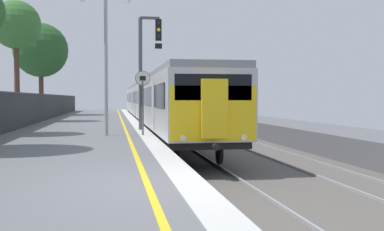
{
  "coord_description": "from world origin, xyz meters",
  "views": [
    {
      "loc": [
        -0.92,
        -8.09,
        1.48
      ],
      "look_at": [
        1.82,
        8.11,
        0.87
      ],
      "focal_mm": 43.63,
      "sensor_mm": 36.0,
      "label": 1
    }
  ],
  "objects": [
    {
      "name": "ground",
      "position": [
        2.64,
        0.0,
        -0.61
      ],
      "size": [
        17.4,
        110.0,
        1.21
      ],
      "color": "slate"
    },
    {
      "name": "commuter_train_at_platform",
      "position": [
        2.1,
        26.51,
        1.27
      ],
      "size": [
        2.83,
        41.97,
        3.81
      ],
      "color": "#B7B7BC",
      "rests_on": "ground"
    },
    {
      "name": "signal_gantry",
      "position": [
        0.61,
        13.87,
        3.3
      ],
      "size": [
        1.1,
        0.24,
        5.3
      ],
      "color": "#47474C",
      "rests_on": "ground"
    },
    {
      "name": "speed_limit_sign",
      "position": [
        0.25,
        10.62,
        1.65
      ],
      "size": [
        0.59,
        0.08,
        2.58
      ],
      "color": "#59595B",
      "rests_on": "ground"
    },
    {
      "name": "platform_lamp_mid",
      "position": [
        -1.19,
        10.82,
        3.3
      ],
      "size": [
        2.0,
        0.2,
        5.58
      ],
      "color": "#93999E",
      "rests_on": "ground"
    },
    {
      "name": "background_tree_right",
      "position": [
        -6.97,
        23.19,
        6.03
      ],
      "size": [
        3.09,
        3.09,
        7.72
      ],
      "color": "#473323",
      "rests_on": "ground"
    },
    {
      "name": "background_tree_back",
      "position": [
        -7.18,
        34.81,
        5.6
      ],
      "size": [
        4.76,
        4.76,
        8.11
      ],
      "color": "#473323",
      "rests_on": "ground"
    }
  ]
}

